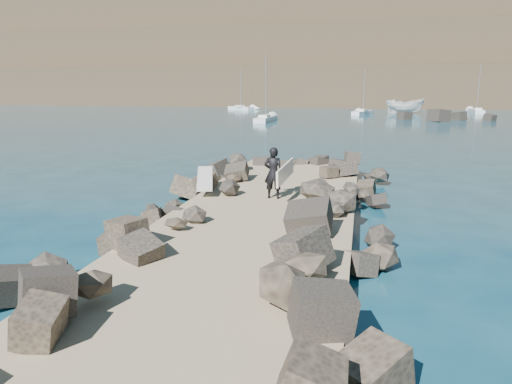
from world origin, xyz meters
TOP-DOWN VIEW (x-y plane):
  - ground at (0.00, 0.00)m, footprint 800.00×800.00m
  - jetty at (0.00, -2.00)m, footprint 6.00×26.00m
  - riprap_left at (-2.90, -1.50)m, footprint 2.60×22.00m
  - riprap_right at (2.90, -1.50)m, footprint 2.60×22.00m
  - headland at (10.00, 160.00)m, footprint 360.00×140.00m
  - surfboard_resting at (-2.86, 2.36)m, footprint 1.30×2.44m
  - boat_imported at (10.51, 74.07)m, footprint 6.99×3.32m
  - surfer_with_board at (0.04, 1.95)m, footprint 0.94×2.39m
  - sailboat_d at (23.48, 77.73)m, footprint 1.86×7.32m
  - sailboat_e at (-21.98, 79.49)m, footprint 6.58×5.69m
  - sailboat_a at (-9.99, 47.92)m, footprint 1.81×7.57m
  - sailboat_b at (3.12, 67.62)m, footprint 3.87×6.56m

SIDE VIEW (x-z plane):
  - ground at x=0.00m, z-range 0.00..0.00m
  - jetty at x=0.00m, z-range 0.00..0.60m
  - sailboat_a at x=-9.99m, z-range -4.17..4.87m
  - sailboat_d at x=23.48m, z-range -4.03..4.72m
  - sailboat_e at x=-21.98m, z-range -3.96..4.66m
  - sailboat_b at x=3.12m, z-range -3.61..4.31m
  - riprap_left at x=-2.90m, z-range 0.00..1.00m
  - riprap_right at x=2.90m, z-range 0.00..1.00m
  - surfboard_resting at x=-2.86m, z-range 1.00..1.08m
  - boat_imported at x=10.51m, z-range 0.00..2.60m
  - surfer_with_board at x=0.04m, z-range 0.61..2.53m
  - headland at x=10.00m, z-range 0.00..32.00m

